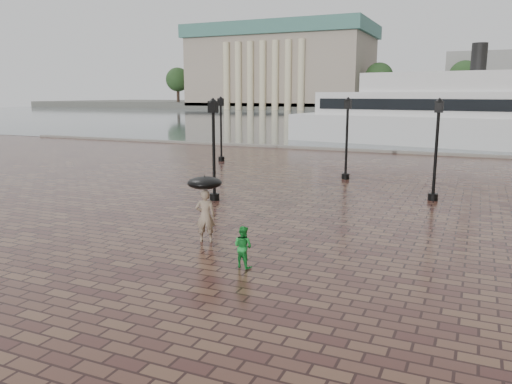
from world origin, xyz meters
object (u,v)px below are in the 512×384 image
Objects in this scene: street_lamps at (352,138)px; ferry_near at (436,115)px; adult_pedestrian at (205,216)px; child_pedestrian at (243,247)px.

ferry_near is (2.50, 22.91, 0.41)m from street_lamps.
ferry_near reaches higher than adult_pedestrian.
street_lamps is at bearing -118.57° from adult_pedestrian.
ferry_near is (4.05, 36.31, 1.88)m from adult_pedestrian.
adult_pedestrian is 0.06× the size of ferry_near.
street_lamps is 18.35× the size of child_pedestrian.
adult_pedestrian is (-1.55, -13.40, -1.47)m from street_lamps.
street_lamps is 13.57m from adult_pedestrian.
adult_pedestrian is 2.73m from child_pedestrian.
adult_pedestrian is 1.47× the size of child_pedestrian.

